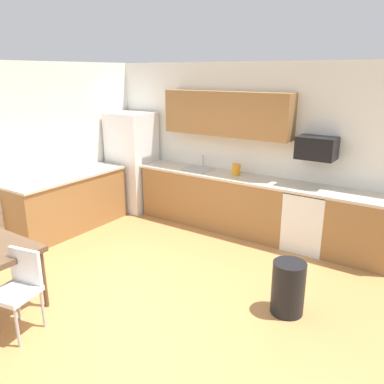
% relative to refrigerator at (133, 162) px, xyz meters
% --- Properties ---
extents(ground_plane, '(12.00, 12.00, 0.00)m').
position_rel_refrigerator_xyz_m(ground_plane, '(2.18, -2.22, -0.92)').
color(ground_plane, '#B77F47').
extents(wall_back, '(5.80, 0.10, 2.70)m').
position_rel_refrigerator_xyz_m(wall_back, '(2.18, 0.43, 0.43)').
color(wall_back, white).
rests_on(wall_back, ground).
extents(wall_left, '(0.10, 5.80, 2.70)m').
position_rel_refrigerator_xyz_m(wall_left, '(-0.47, -2.22, 0.43)').
color(wall_left, white).
rests_on(wall_left, ground).
extents(cabinet_run_back, '(2.65, 0.60, 0.90)m').
position_rel_refrigerator_xyz_m(cabinet_run_back, '(1.75, 0.08, -0.47)').
color(cabinet_run_back, olive).
rests_on(cabinet_run_back, ground).
extents(cabinet_run_back_right, '(0.90, 0.60, 0.90)m').
position_rel_refrigerator_xyz_m(cabinet_run_back_right, '(4.13, 0.08, -0.47)').
color(cabinet_run_back_right, olive).
rests_on(cabinet_run_back_right, ground).
extents(cabinet_run_left, '(0.60, 2.00, 0.90)m').
position_rel_refrigerator_xyz_m(cabinet_run_left, '(-0.12, -1.42, -0.47)').
color(cabinet_run_left, olive).
rests_on(cabinet_run_left, ground).
extents(countertop_back, '(4.80, 0.64, 0.04)m').
position_rel_refrigerator_xyz_m(countertop_back, '(2.18, 0.08, 0.00)').
color(countertop_back, beige).
rests_on(countertop_back, cabinet_run_back).
extents(countertop_left, '(0.64, 2.00, 0.04)m').
position_rel_refrigerator_xyz_m(countertop_left, '(-0.12, -1.42, 0.00)').
color(countertop_left, beige).
rests_on(countertop_left, cabinet_run_left).
extents(upper_cabinets_back, '(2.20, 0.34, 0.70)m').
position_rel_refrigerator_xyz_m(upper_cabinets_back, '(1.88, 0.21, 0.98)').
color(upper_cabinets_back, olive).
extents(refrigerator, '(0.76, 0.70, 1.83)m').
position_rel_refrigerator_xyz_m(refrigerator, '(0.00, 0.00, 0.00)').
color(refrigerator, white).
rests_on(refrigerator, ground).
extents(oven_range, '(0.60, 0.60, 0.91)m').
position_rel_refrigerator_xyz_m(oven_range, '(3.38, 0.08, -0.46)').
color(oven_range, white).
rests_on(oven_range, ground).
extents(microwave, '(0.54, 0.36, 0.32)m').
position_rel_refrigerator_xyz_m(microwave, '(3.38, 0.18, 0.59)').
color(microwave, black).
extents(sink_basin, '(0.48, 0.40, 0.14)m').
position_rel_refrigerator_xyz_m(sink_basin, '(1.41, 0.08, -0.04)').
color(sink_basin, '#A5A8AD').
rests_on(sink_basin, countertop_back).
extents(sink_faucet, '(0.02, 0.02, 0.24)m').
position_rel_refrigerator_xyz_m(sink_faucet, '(1.41, 0.26, 0.12)').
color(sink_faucet, '#B2B5BA').
rests_on(sink_faucet, countertop_back).
extents(chair_near_table, '(0.47, 0.47, 0.85)m').
position_rel_refrigerator_xyz_m(chair_near_table, '(1.61, -3.48, -0.41)').
color(chair_near_table, white).
rests_on(chair_near_table, ground).
extents(trash_bin, '(0.36, 0.36, 0.60)m').
position_rel_refrigerator_xyz_m(trash_bin, '(3.75, -1.68, -0.62)').
color(trash_bin, black).
rests_on(trash_bin, ground).
extents(kettle, '(0.14, 0.14, 0.20)m').
position_rel_refrigerator_xyz_m(kettle, '(2.13, 0.13, 0.10)').
color(kettle, orange).
rests_on(kettle, countertop_back).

